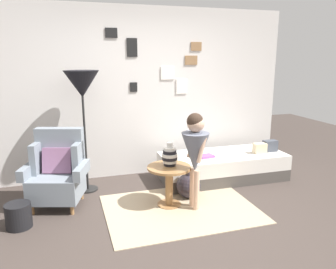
{
  "coord_description": "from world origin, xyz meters",
  "views": [
    {
      "loc": [
        -1.12,
        -3.11,
        1.86
      ],
      "look_at": [
        0.15,
        0.95,
        0.85
      ],
      "focal_mm": 35.31,
      "sensor_mm": 36.0,
      "label": 1
    }
  ],
  "objects_px": {
    "vase_striped": "(170,156)",
    "book_on_daybed": "(206,156)",
    "floor_lamp": "(82,87)",
    "armchair": "(58,172)",
    "side_table": "(169,178)",
    "daybed": "(223,166)",
    "magazine_basket": "(19,216)",
    "demijohn_near": "(188,185)",
    "person_child": "(195,148)"
  },
  "relations": [
    {
      "from": "magazine_basket",
      "to": "armchair",
      "type": "bearing_deg",
      "value": 48.94
    },
    {
      "from": "side_table",
      "to": "vase_striped",
      "type": "bearing_deg",
      "value": 63.27
    },
    {
      "from": "floor_lamp",
      "to": "person_child",
      "type": "xyz_separation_m",
      "value": [
        1.23,
        -1.0,
        -0.68
      ]
    },
    {
      "from": "daybed",
      "to": "vase_striped",
      "type": "distance_m",
      "value": 1.31
    },
    {
      "from": "floor_lamp",
      "to": "book_on_daybed",
      "type": "distance_m",
      "value": 2.02
    },
    {
      "from": "side_table",
      "to": "person_child",
      "type": "xyz_separation_m",
      "value": [
        0.27,
        -0.18,
        0.41
      ]
    },
    {
      "from": "floor_lamp",
      "to": "book_on_daybed",
      "type": "height_order",
      "value": "floor_lamp"
    },
    {
      "from": "vase_striped",
      "to": "floor_lamp",
      "type": "height_order",
      "value": "floor_lamp"
    },
    {
      "from": "person_child",
      "to": "demijohn_near",
      "type": "xyz_separation_m",
      "value": [
        0.05,
        0.34,
        -0.62
      ]
    },
    {
      "from": "armchair",
      "to": "side_table",
      "type": "relative_size",
      "value": 1.76
    },
    {
      "from": "floor_lamp",
      "to": "armchair",
      "type": "bearing_deg",
      "value": -136.13
    },
    {
      "from": "side_table",
      "to": "magazine_basket",
      "type": "bearing_deg",
      "value": -178.93
    },
    {
      "from": "daybed",
      "to": "floor_lamp",
      "type": "relative_size",
      "value": 1.14
    },
    {
      "from": "magazine_basket",
      "to": "person_child",
      "type": "bearing_deg",
      "value": -4.07
    },
    {
      "from": "demijohn_near",
      "to": "magazine_basket",
      "type": "xyz_separation_m",
      "value": [
        -2.09,
        -0.19,
        -0.03
      ]
    },
    {
      "from": "side_table",
      "to": "book_on_daybed",
      "type": "relative_size",
      "value": 2.5
    },
    {
      "from": "vase_striped",
      "to": "book_on_daybed",
      "type": "xyz_separation_m",
      "value": [
        0.74,
        0.55,
        -0.23
      ]
    },
    {
      "from": "daybed",
      "to": "person_child",
      "type": "bearing_deg",
      "value": -133.99
    },
    {
      "from": "floor_lamp",
      "to": "book_on_daybed",
      "type": "bearing_deg",
      "value": -8.04
    },
    {
      "from": "armchair",
      "to": "daybed",
      "type": "height_order",
      "value": "armchair"
    },
    {
      "from": "daybed",
      "to": "floor_lamp",
      "type": "height_order",
      "value": "floor_lamp"
    },
    {
      "from": "person_child",
      "to": "armchair",
      "type": "bearing_deg",
      "value": 158.28
    },
    {
      "from": "armchair",
      "to": "magazine_basket",
      "type": "height_order",
      "value": "armchair"
    },
    {
      "from": "armchair",
      "to": "person_child",
      "type": "height_order",
      "value": "person_child"
    },
    {
      "from": "daybed",
      "to": "side_table",
      "type": "bearing_deg",
      "value": -148.61
    },
    {
      "from": "armchair",
      "to": "person_child",
      "type": "relative_size",
      "value": 0.8
    },
    {
      "from": "armchair",
      "to": "side_table",
      "type": "xyz_separation_m",
      "value": [
        1.33,
        -0.46,
        -0.07
      ]
    },
    {
      "from": "vase_striped",
      "to": "floor_lamp",
      "type": "relative_size",
      "value": 0.18
    },
    {
      "from": "floor_lamp",
      "to": "magazine_basket",
      "type": "relative_size",
      "value": 6.0
    },
    {
      "from": "demijohn_near",
      "to": "daybed",
      "type": "bearing_deg",
      "value": 33.45
    },
    {
      "from": "armchair",
      "to": "demijohn_near",
      "type": "relative_size",
      "value": 2.34
    },
    {
      "from": "person_child",
      "to": "magazine_basket",
      "type": "relative_size",
      "value": 4.33
    },
    {
      "from": "armchair",
      "to": "vase_striped",
      "type": "bearing_deg",
      "value": -17.45
    },
    {
      "from": "side_table",
      "to": "daybed",
      "type": "bearing_deg",
      "value": 31.39
    },
    {
      "from": "vase_striped",
      "to": "book_on_daybed",
      "type": "bearing_deg",
      "value": 36.37
    },
    {
      "from": "armchair",
      "to": "daybed",
      "type": "bearing_deg",
      "value": 4.68
    },
    {
      "from": "armchair",
      "to": "side_table",
      "type": "height_order",
      "value": "armchair"
    },
    {
      "from": "vase_striped",
      "to": "demijohn_near",
      "type": "bearing_deg",
      "value": 21.89
    },
    {
      "from": "person_child",
      "to": "magazine_basket",
      "type": "bearing_deg",
      "value": 175.93
    },
    {
      "from": "side_table",
      "to": "magazine_basket",
      "type": "xyz_separation_m",
      "value": [
        -1.76,
        -0.03,
        -0.23
      ]
    },
    {
      "from": "vase_striped",
      "to": "magazine_basket",
      "type": "relative_size",
      "value": 1.06
    },
    {
      "from": "side_table",
      "to": "magazine_basket",
      "type": "height_order",
      "value": "side_table"
    },
    {
      "from": "armchair",
      "to": "demijohn_near",
      "type": "xyz_separation_m",
      "value": [
        1.66,
        -0.3,
        -0.27
      ]
    },
    {
      "from": "vase_striped",
      "to": "person_child",
      "type": "xyz_separation_m",
      "value": [
        0.25,
        -0.21,
        0.14
      ]
    },
    {
      "from": "armchair",
      "to": "demijohn_near",
      "type": "distance_m",
      "value": 1.71
    },
    {
      "from": "daybed",
      "to": "person_child",
      "type": "xyz_separation_m",
      "value": [
        -0.81,
        -0.84,
        0.58
      ]
    },
    {
      "from": "vase_striped",
      "to": "person_child",
      "type": "height_order",
      "value": "person_child"
    },
    {
      "from": "vase_striped",
      "to": "floor_lamp",
      "type": "xyz_separation_m",
      "value": [
        -0.97,
        0.79,
        0.81
      ]
    },
    {
      "from": "person_child",
      "to": "magazine_basket",
      "type": "height_order",
      "value": "person_child"
    },
    {
      "from": "side_table",
      "to": "demijohn_near",
      "type": "height_order",
      "value": "side_table"
    }
  ]
}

